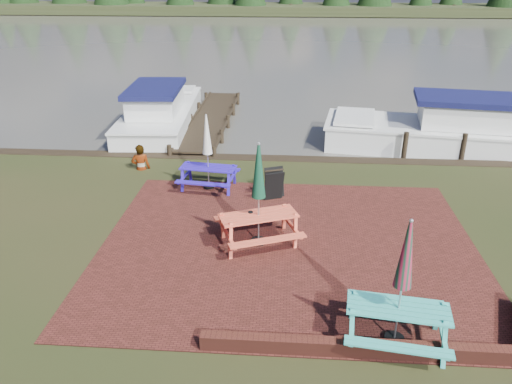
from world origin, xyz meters
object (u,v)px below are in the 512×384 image
object	(u,v)px
boat_jetty	(161,114)
boat_near	(443,132)
picnic_table_blue	(208,164)
picnic_table_red	(259,210)
chalkboard	(274,184)
person	(139,145)
picnic_table_teal	(399,302)
jetty	(210,119)

from	to	relation	value
boat_jetty	boat_near	distance (m)	11.37
picnic_table_blue	boat_near	xyz separation A→B (m)	(8.16, 4.67, -0.32)
picnic_table_red	boat_jetty	xyz separation A→B (m)	(-4.80, 9.62, -0.44)
chalkboard	boat_jetty	bearing A→B (deg)	104.31
boat_near	person	xyz separation A→B (m)	(-10.65, -3.31, 0.37)
picnic_table_teal	picnic_table_blue	distance (m)	7.85
picnic_table_blue	person	bearing A→B (deg)	158.71
picnic_table_red	jetty	size ratio (longest dim) A/B	0.28
jetty	picnic_table_red	bearing A→B (deg)	-74.74
picnic_table_blue	boat_jetty	bearing A→B (deg)	122.87
picnic_table_teal	person	distance (m)	10.46
picnic_table_blue	jetty	xyz separation A→B (m)	(-1.04, 6.98, -0.68)
picnic_table_red	picnic_table_blue	xyz separation A→B (m)	(-1.73, 3.19, -0.10)
chalkboard	picnic_table_blue	bearing A→B (deg)	141.18
chalkboard	boat_near	distance (m)	8.12
picnic_table_blue	boat_near	size ratio (longest dim) A/B	0.26
boat_jetty	boat_near	size ratio (longest dim) A/B	0.88
picnic_table_red	picnic_table_blue	world-z (taller)	picnic_table_red
chalkboard	boat_jetty	xyz separation A→B (m)	(-5.08, 7.05, -0.01)
chalkboard	person	xyz separation A→B (m)	(-4.50, 1.99, 0.38)
picnic_table_teal	boat_near	xyz separation A→B (m)	(3.75, 11.17, -0.39)
picnic_table_teal	boat_jetty	bearing A→B (deg)	127.96
picnic_table_red	boat_near	xyz separation A→B (m)	(6.43, 7.87, -0.42)
chalkboard	boat_jetty	distance (m)	8.69
chalkboard	jetty	world-z (taller)	chalkboard
picnic_table_blue	person	distance (m)	2.84
jetty	chalkboard	bearing A→B (deg)	-68.14
boat_jetty	picnic_table_blue	bearing A→B (deg)	-68.04
picnic_table_red	jetty	bearing A→B (deg)	83.66
picnic_table_blue	boat_near	world-z (taller)	picnic_table_blue
picnic_table_teal	jetty	size ratio (longest dim) A/B	0.27
picnic_table_teal	jetty	bearing A→B (deg)	119.93
boat_jetty	person	distance (m)	5.12
picnic_table_red	jetty	world-z (taller)	picnic_table_red
picnic_table_teal	picnic_table_red	distance (m)	4.25
picnic_table_teal	picnic_table_red	bearing A→B (deg)	136.89
picnic_table_red	chalkboard	xyz separation A→B (m)	(0.28, 2.57, -0.43)
picnic_table_blue	person	xyz separation A→B (m)	(-2.49, 1.36, 0.04)
picnic_table_red	picnic_table_blue	size ratio (longest dim) A/B	1.12
chalkboard	person	size ratio (longest dim) A/B	0.53
picnic_table_teal	picnic_table_blue	xyz separation A→B (m)	(-4.41, 6.50, -0.06)
picnic_table_blue	chalkboard	world-z (taller)	picnic_table_blue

